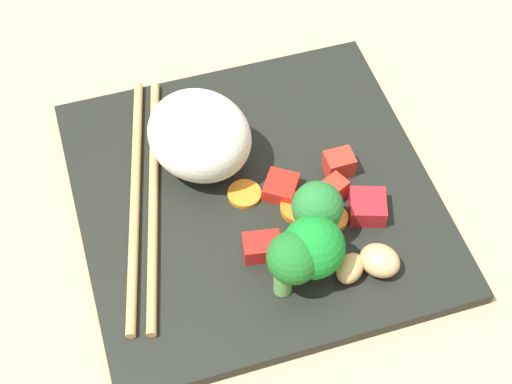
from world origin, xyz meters
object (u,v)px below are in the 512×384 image
Objects in this scene: rice_mound at (199,136)px; broccoli_floret_0 at (317,209)px; square_plate at (255,197)px; carrot_slice_0 at (333,219)px; chopstick_pair at (144,196)px.

rice_mound is 1.54× the size of broccoli_floret_0.
broccoli_floret_0 is at bearing 34.54° from rice_mound.
carrot_slice_0 is at bearing 48.48° from square_plate.
carrot_slice_0 is at bearing 43.67° from rice_mound.
rice_mound reaches higher than chopstick_pair.
rice_mound is (-4.34, -3.36, 4.17)cm from square_plate.
carrot_slice_0 is 15.43cm from chopstick_pair.
broccoli_floret_0 is 0.23× the size of chopstick_pair.
carrot_slice_0 is (4.53, 5.11, 0.87)cm from square_plate.
square_plate is 1.17× the size of chopstick_pair.
rice_mound is at bearing -136.33° from carrot_slice_0.
square_plate is 7.36cm from broccoli_floret_0.
carrot_slice_0 is (8.87, 8.47, -3.31)cm from rice_mound.
chopstick_pair reaches higher than carrot_slice_0.
square_plate is at bearing 37.69° from rice_mound.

